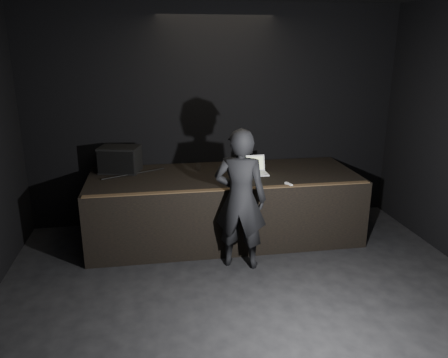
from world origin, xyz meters
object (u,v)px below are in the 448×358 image
stage_riser (224,206)px  person (240,199)px  laptop (254,169)px  stage_monitor (120,159)px  beer_can (243,169)px

stage_riser → person: bearing=-86.4°
stage_riser → laptop: 0.73m
stage_riser → stage_monitor: size_ratio=5.97×
beer_can → laptop: bearing=16.4°
beer_can → person: (-0.22, -0.89, -0.15)m
stage_monitor → person: (1.60, -1.36, -0.26)m
stage_monitor → stage_riser: bearing=-0.5°
beer_can → person: bearing=-104.0°
stage_riser → laptop: (0.46, -0.00, 0.57)m
laptop → beer_can: laptop is taller
laptop → beer_can: size_ratio=2.20×
stage_riser → beer_can: 0.65m
stage_riser → beer_can: beer_can is taller
beer_can → stage_riser: bearing=168.4°
stage_monitor → beer_can: bearing=0.0°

